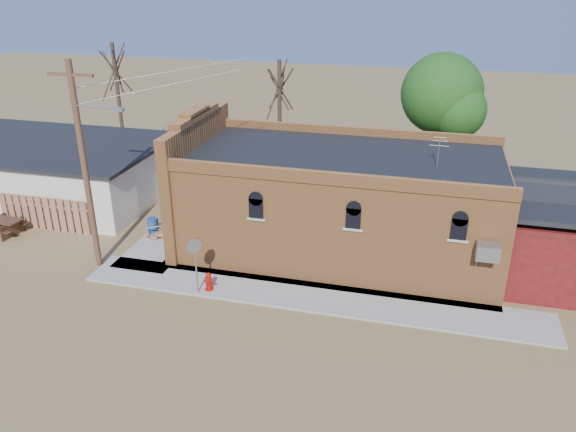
% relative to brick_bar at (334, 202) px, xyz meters
% --- Properties ---
extents(ground, '(120.00, 120.00, 0.00)m').
position_rel_brick_bar_xyz_m(ground, '(-1.64, -5.49, -2.34)').
color(ground, olive).
rests_on(ground, ground).
extents(sidewalk_south, '(19.00, 2.20, 0.08)m').
position_rel_brick_bar_xyz_m(sidewalk_south, '(-0.14, -4.59, -2.30)').
color(sidewalk_south, '#9E9991').
rests_on(sidewalk_south, ground).
extents(sidewalk_west, '(2.60, 10.00, 0.08)m').
position_rel_brick_bar_xyz_m(sidewalk_west, '(-7.94, 0.51, -2.30)').
color(sidewalk_west, '#9E9991').
rests_on(sidewalk_west, ground).
extents(brick_bar, '(16.40, 7.97, 6.30)m').
position_rel_brick_bar_xyz_m(brick_bar, '(0.00, 0.00, 0.00)').
color(brick_bar, '#C5783C').
rests_on(brick_bar, ground).
extents(red_shed, '(5.40, 6.40, 4.30)m').
position_rel_brick_bar_xyz_m(red_shed, '(9.86, 0.01, -0.07)').
color(red_shed, '#550E15').
rests_on(red_shed, ground).
extents(wood_fence, '(5.20, 0.10, 1.80)m').
position_rel_brick_bar_xyz_m(wood_fence, '(-14.44, -1.69, -1.44)').
color(wood_fence, '#976444').
rests_on(wood_fence, ground).
extents(utility_pole, '(3.12, 0.26, 9.00)m').
position_rel_brick_bar_xyz_m(utility_pole, '(-9.79, -4.29, 2.43)').
color(utility_pole, '#543721').
rests_on(utility_pole, ground).
extents(tree_bare_near, '(2.80, 2.80, 7.65)m').
position_rel_brick_bar_xyz_m(tree_bare_near, '(-4.64, 7.51, 3.62)').
color(tree_bare_near, '#3F2F24').
rests_on(tree_bare_near, ground).
extents(tree_bare_far, '(2.80, 2.80, 8.16)m').
position_rel_brick_bar_xyz_m(tree_bare_far, '(-15.64, 8.51, 4.02)').
color(tree_bare_far, '#3F2F24').
rests_on(tree_bare_far, ground).
extents(tree_leafy, '(4.40, 4.40, 8.15)m').
position_rel_brick_bar_xyz_m(tree_leafy, '(4.36, 8.01, 3.59)').
color(tree_leafy, '#3F2F24').
rests_on(tree_leafy, ground).
extents(fire_hydrant, '(0.46, 0.46, 0.79)m').
position_rel_brick_bar_xyz_m(fire_hydrant, '(-4.22, -5.18, -1.87)').
color(fire_hydrant, '#A60F09').
rests_on(fire_hydrant, sidewalk_south).
extents(stop_sign, '(0.50, 0.53, 2.46)m').
position_rel_brick_bar_xyz_m(stop_sign, '(-4.58, -5.49, -0.37)').
color(stop_sign, '#939499').
rests_on(stop_sign, sidewalk_south).
extents(trash_barrel, '(0.51, 0.51, 0.79)m').
position_rel_brick_bar_xyz_m(trash_barrel, '(-8.94, -0.82, -1.87)').
color(trash_barrel, navy).
rests_on(trash_barrel, sidewalk_west).
extents(picnic_table, '(2.10, 1.66, 0.82)m').
position_rel_brick_bar_xyz_m(picnic_table, '(-16.19, -2.64, -1.81)').
color(picnic_table, '#43291B').
rests_on(picnic_table, ground).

